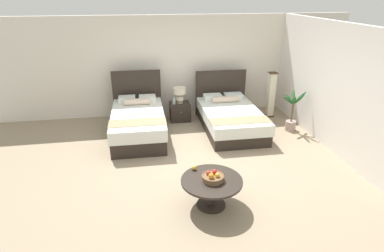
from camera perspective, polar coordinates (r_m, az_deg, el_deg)
name	(u,v)px	position (r m, az deg, el deg)	size (l,w,h in m)	color
ground_plane	(196,160)	(6.42, 0.67, -6.10)	(9.46, 9.21, 0.02)	gray
wall_back	(177,66)	(8.58, -2.74, 10.71)	(9.46, 0.12, 2.57)	silver
wall_side_right	(330,85)	(7.34, 23.37, 6.72)	(0.12, 4.81, 2.57)	silver
bed_near_window	(138,122)	(7.45, -9.59, 0.74)	(1.22, 2.20, 1.30)	#2B231D
bed_near_corner	(230,117)	(7.76, 6.79, 1.57)	(1.35, 2.23, 1.21)	#2B231D
nightstand	(180,112)	(8.27, -2.17, 2.60)	(0.51, 0.49, 0.45)	#2B231D
table_lamp	(180,94)	(8.14, -2.24, 5.77)	(0.32, 0.32, 0.41)	beige
vase	(174,101)	(8.11, -3.23, 4.49)	(0.09, 0.09, 0.17)	#B0C3BC
coffee_table	(212,185)	(4.98, 3.52, -10.53)	(0.95, 0.95, 0.47)	#2B231D
fruit_bowl	(213,177)	(4.87, 3.74, -9.10)	(0.34, 0.34, 0.16)	brown
loose_apple	(194,168)	(5.14, 0.36, -7.47)	(0.08, 0.08, 0.08)	gold
floor_lamp_corner	(271,95)	(8.66, 13.92, 5.42)	(0.20, 0.20, 1.19)	#3A2615
potted_palm	(292,116)	(7.95, 17.41, 1.72)	(0.59, 0.59, 0.99)	#A38980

